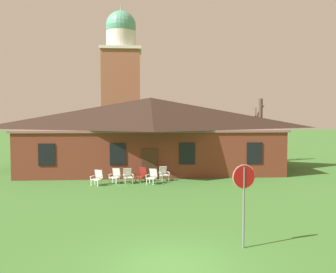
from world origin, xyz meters
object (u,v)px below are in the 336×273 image
(lawn_chair_near_door, at_px, (115,175))
(lawn_chair_right_end, at_px, (152,176))
(lawn_chair_middle, at_px, (142,174))
(stop_sign, at_px, (244,189))
(lawn_chair_by_porch, at_px, (97,177))
(lawn_chair_far_side, at_px, (164,173))
(lawn_chair_left_end, at_px, (128,176))

(lawn_chair_near_door, relative_size, lawn_chair_right_end, 1.00)
(lawn_chair_near_door, xyz_separation_m, lawn_chair_middle, (1.71, 0.33, 0.00))
(stop_sign, relative_size, lawn_chair_by_porch, 2.92)
(stop_sign, distance_m, lawn_chair_near_door, 13.45)
(lawn_chair_right_end, bearing_deg, lawn_chair_by_porch, -176.03)
(lawn_chair_near_door, relative_size, lawn_chair_middle, 1.00)
(lawn_chair_near_door, distance_m, lawn_chair_far_side, 3.28)
(stop_sign, relative_size, lawn_chair_middle, 2.92)
(lawn_chair_left_end, bearing_deg, lawn_chair_far_side, 18.55)
(stop_sign, relative_size, lawn_chair_right_end, 2.92)
(lawn_chair_by_porch, bearing_deg, lawn_chair_left_end, 16.23)
(lawn_chair_by_porch, height_order, lawn_chair_left_end, same)
(lawn_chair_near_door, bearing_deg, lawn_chair_left_end, -7.71)
(lawn_chair_right_end, bearing_deg, lawn_chair_far_side, 53.82)
(lawn_chair_middle, xyz_separation_m, lawn_chair_right_end, (0.68, -0.75, 0.00))
(stop_sign, bearing_deg, lawn_chair_left_end, 108.89)
(stop_sign, bearing_deg, lawn_chair_near_door, 112.07)
(lawn_chair_left_end, relative_size, lawn_chair_far_side, 1.00)
(stop_sign, bearing_deg, lawn_chair_right_end, 102.40)
(lawn_chair_right_end, distance_m, lawn_chair_far_side, 1.38)
(lawn_chair_near_door, xyz_separation_m, lawn_chair_far_side, (3.21, 0.69, 0.00))
(lawn_chair_near_door, bearing_deg, lawn_chair_by_porch, -148.42)
(stop_sign, distance_m, lawn_chair_left_end, 13.06)
(lawn_chair_far_side, bearing_deg, lawn_chair_middle, -166.45)
(lawn_chair_right_end, bearing_deg, lawn_chair_left_end, 168.71)
(lawn_chair_left_end, distance_m, lawn_chair_right_end, 1.60)
(stop_sign, distance_m, lawn_chair_by_porch, 13.30)
(lawn_chair_by_porch, bearing_deg, lawn_chair_far_side, 17.53)
(lawn_chair_left_end, bearing_deg, stop_sign, -71.11)
(lawn_chair_left_end, bearing_deg, lawn_chair_by_porch, -163.77)
(stop_sign, relative_size, lawn_chair_left_end, 2.92)
(stop_sign, height_order, lawn_chair_far_side, stop_sign)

